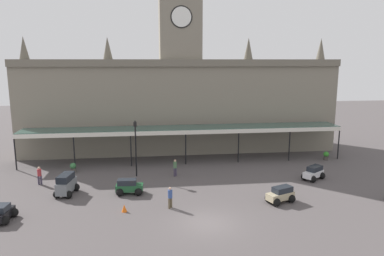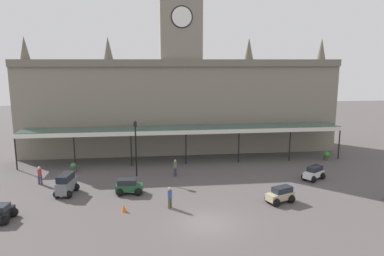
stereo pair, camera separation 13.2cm
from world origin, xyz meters
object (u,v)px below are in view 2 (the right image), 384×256
Objects in this scene: car_green_estate at (129,187)px; victorian_lamppost at (136,142)px; car_black_sedan at (3,214)px; planter_near_kerb at (73,167)px; car_grey_van at (66,185)px; pedestrian_crossing_forecourt at (40,175)px; car_white_estate at (314,174)px; pedestrian_near_entrance at (175,167)px; pedestrian_beside_cars at (170,197)px; traffic_cone at (124,208)px; car_beige_estate at (280,196)px; planter_forecourt_centre at (326,156)px.

victorian_lamppost is at bearing 84.15° from car_green_estate.
planter_near_kerb is at bearing 76.40° from car_black_sedan.
car_grey_van is 4.06m from pedestrian_crossing_forecourt.
car_grey_van is 5.74m from car_black_sedan.
car_grey_van is 1.19× the size of car_black_sedan.
car_white_estate is 23.48m from planter_near_kerb.
car_white_estate is 17.15m from car_green_estate.
pedestrian_near_entrance and pedestrian_beside_cars have the same top height.
pedestrian_crossing_forecourt is 1.00× the size of pedestrian_beside_cars.
victorian_lamppost is 8.89m from traffic_cone.
car_white_estate is 4.31× the size of traffic_cone.
car_beige_estate is (11.97, -3.31, 0.00)m from car_green_estate.
traffic_cone is at bearing -152.05° from planter_forecourt_centre.
car_grey_van is at bearing 167.46° from car_beige_estate.
car_white_estate is 1.45× the size of pedestrian_near_entrance.
car_beige_estate is at bearing -130.49° from planter_forecourt_centre.
planter_forecourt_centre is at bearing 15.43° from car_grey_van.
traffic_cone is at bearing 3.77° from car_black_sedan.
planter_forecourt_centre is at bearing 31.64° from pedestrian_beside_cars.
pedestrian_beside_cars is at bearing -46.16° from car_green_estate.
car_grey_van is at bearing -158.44° from pedestrian_near_entrance.
planter_near_kerb is at bearing 166.22° from pedestrian_near_entrance.
planter_forecourt_centre is (4.45, 6.22, -0.07)m from car_white_estate.
car_white_estate is at bearing -10.31° from victorian_lamppost.
planter_forecourt_centre is at bearing 11.94° from pedestrian_near_entrance.
planter_forecourt_centre is (21.70, 11.52, 0.21)m from traffic_cone.
planter_near_kerb is at bearing 56.21° from pedestrian_crossing_forecourt.
car_black_sedan is at bearing -92.88° from pedestrian_crossing_forecourt.
car_grey_van is 6.22m from planter_near_kerb.
victorian_lamppost is at bearing 145.19° from car_beige_estate.
car_green_estate is at bearing -48.73° from planter_near_kerb.
pedestrian_crossing_forecourt is at bearing -175.84° from pedestrian_near_entrance.
planter_near_kerb is at bearing 150.74° from car_beige_estate.
car_black_sedan is at bearing -103.60° from planter_near_kerb.
traffic_cone is at bearing -92.82° from car_green_estate.
car_green_estate is 4.70m from pedestrian_beside_cars.
pedestrian_crossing_forecourt reaches higher than car_black_sedan.
car_white_estate is 18.05m from traffic_cone.
car_green_estate reaches higher than car_black_sedan.
car_beige_estate reaches higher than car_black_sedan.
car_grey_van is at bearing -164.57° from planter_forecourt_centre.
victorian_lamppost is at bearing 44.65° from car_black_sedan.
car_grey_van reaches higher than car_black_sedan.
pedestrian_beside_cars is at bearing -97.14° from pedestrian_near_entrance.
pedestrian_crossing_forecourt is 4.07m from planter_near_kerb.
car_black_sedan is at bearing -146.50° from pedestrian_near_entrance.
pedestrian_beside_cars is 13.58m from planter_near_kerb.
car_green_estate is 1.37× the size of pedestrian_near_entrance.
car_black_sedan is (-20.46, -0.87, -0.06)m from car_beige_estate.
car_green_estate is 4.07× the size of traffic_cone.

